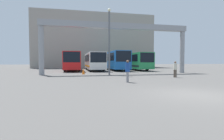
{
  "coord_description": "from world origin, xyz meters",
  "views": [
    {
      "loc": [
        -5.42,
        -6.87,
        1.51
      ],
      "look_at": [
        0.1,
        18.26,
        0.3
      ],
      "focal_mm": 28.0,
      "sensor_mm": 36.0,
      "label": 1
    }
  ],
  "objects_px": {
    "bus_slot_3": "(134,61)",
    "lamp_post": "(109,39)",
    "bus_slot_0": "(72,60)",
    "pedestrian_mid_left": "(128,71)",
    "bus_slot_1": "(94,61)",
    "bus_slot_2": "(115,60)",
    "pedestrian_near_right": "(175,69)",
    "traffic_cone": "(83,71)"
  },
  "relations": [
    {
      "from": "bus_slot_0",
      "to": "bus_slot_3",
      "type": "height_order",
      "value": "bus_slot_0"
    },
    {
      "from": "bus_slot_0",
      "to": "pedestrian_mid_left",
      "type": "xyz_separation_m",
      "value": [
        4.14,
        -18.61,
        -0.89
      ]
    },
    {
      "from": "bus_slot_2",
      "to": "bus_slot_3",
      "type": "height_order",
      "value": "bus_slot_2"
    },
    {
      "from": "pedestrian_mid_left",
      "to": "traffic_cone",
      "type": "relative_size",
      "value": 2.26
    },
    {
      "from": "bus_slot_0",
      "to": "pedestrian_mid_left",
      "type": "relative_size",
      "value": 7.05
    },
    {
      "from": "bus_slot_3",
      "to": "pedestrian_near_right",
      "type": "relative_size",
      "value": 7.47
    },
    {
      "from": "bus_slot_2",
      "to": "bus_slot_3",
      "type": "distance_m",
      "value": 3.8
    },
    {
      "from": "bus_slot_2",
      "to": "pedestrian_near_right",
      "type": "relative_size",
      "value": 7.67
    },
    {
      "from": "bus_slot_3",
      "to": "lamp_post",
      "type": "bearing_deg",
      "value": -122.14
    },
    {
      "from": "bus_slot_3",
      "to": "pedestrian_mid_left",
      "type": "height_order",
      "value": "bus_slot_3"
    },
    {
      "from": "bus_slot_2",
      "to": "bus_slot_1",
      "type": "bearing_deg",
      "value": -171.9
    },
    {
      "from": "bus_slot_0",
      "to": "bus_slot_1",
      "type": "height_order",
      "value": "bus_slot_0"
    },
    {
      "from": "bus_slot_1",
      "to": "bus_slot_2",
      "type": "xyz_separation_m",
      "value": [
        3.79,
        0.54,
        0.14
      ]
    },
    {
      "from": "pedestrian_mid_left",
      "to": "pedestrian_near_right",
      "type": "bearing_deg",
      "value": 136.02
    },
    {
      "from": "bus_slot_3",
      "to": "lamp_post",
      "type": "xyz_separation_m",
      "value": [
        -7.11,
        -11.32,
        2.39
      ]
    },
    {
      "from": "pedestrian_near_right",
      "to": "traffic_cone",
      "type": "bearing_deg",
      "value": -150.5
    },
    {
      "from": "lamp_post",
      "to": "bus_slot_2",
      "type": "bearing_deg",
      "value": 73.87
    },
    {
      "from": "pedestrian_near_right",
      "to": "bus_slot_1",
      "type": "bearing_deg",
      "value": 177.23
    },
    {
      "from": "bus_slot_1",
      "to": "lamp_post",
      "type": "xyz_separation_m",
      "value": [
        0.47,
        -10.94,
        2.4
      ]
    },
    {
      "from": "bus_slot_1",
      "to": "lamp_post",
      "type": "height_order",
      "value": "lamp_post"
    },
    {
      "from": "bus_slot_0",
      "to": "lamp_post",
      "type": "distance_m",
      "value": 12.25
    },
    {
      "from": "bus_slot_2",
      "to": "pedestrian_near_right",
      "type": "bearing_deg",
      "value": -81.91
    },
    {
      "from": "pedestrian_near_right",
      "to": "lamp_post",
      "type": "xyz_separation_m",
      "value": [
        -5.59,
        4.52,
        3.3
      ]
    },
    {
      "from": "lamp_post",
      "to": "pedestrian_near_right",
      "type": "bearing_deg",
      "value": -38.95
    },
    {
      "from": "bus_slot_1",
      "to": "traffic_cone",
      "type": "height_order",
      "value": "bus_slot_1"
    },
    {
      "from": "bus_slot_3",
      "to": "lamp_post",
      "type": "relative_size",
      "value": 1.55
    },
    {
      "from": "pedestrian_near_right",
      "to": "traffic_cone",
      "type": "relative_size",
      "value": 2.17
    },
    {
      "from": "bus_slot_1",
      "to": "traffic_cone",
      "type": "bearing_deg",
      "value": -104.44
    },
    {
      "from": "bus_slot_2",
      "to": "bus_slot_3",
      "type": "relative_size",
      "value": 1.03
    },
    {
      "from": "traffic_cone",
      "to": "bus_slot_3",
      "type": "bearing_deg",
      "value": 44.03
    },
    {
      "from": "bus_slot_2",
      "to": "pedestrian_mid_left",
      "type": "distance_m",
      "value": 19.2
    },
    {
      "from": "bus_slot_0",
      "to": "bus_slot_1",
      "type": "distance_m",
      "value": 3.8
    },
    {
      "from": "traffic_cone",
      "to": "bus_slot_1",
      "type": "bearing_deg",
      "value": 75.56
    },
    {
      "from": "bus_slot_3",
      "to": "pedestrian_mid_left",
      "type": "xyz_separation_m",
      "value": [
        -7.23,
        -18.71,
        -0.88
      ]
    },
    {
      "from": "bus_slot_2",
      "to": "bus_slot_3",
      "type": "xyz_separation_m",
      "value": [
        3.79,
        -0.16,
        -0.13
      ]
    },
    {
      "from": "pedestrian_near_right",
      "to": "lamp_post",
      "type": "bearing_deg",
      "value": -153.14
    },
    {
      "from": "pedestrian_near_right",
      "to": "traffic_cone",
      "type": "distance_m",
      "value": 10.49
    },
    {
      "from": "bus_slot_0",
      "to": "pedestrian_mid_left",
      "type": "bearing_deg",
      "value": -77.46
    },
    {
      "from": "bus_slot_2",
      "to": "traffic_cone",
      "type": "distance_m",
      "value": 11.67
    },
    {
      "from": "bus_slot_2",
      "to": "lamp_post",
      "type": "height_order",
      "value": "lamp_post"
    },
    {
      "from": "bus_slot_0",
      "to": "pedestrian_near_right",
      "type": "relative_size",
      "value": 7.36
    },
    {
      "from": "pedestrian_mid_left",
      "to": "pedestrian_near_right",
      "type": "relative_size",
      "value": 1.04
    }
  ]
}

